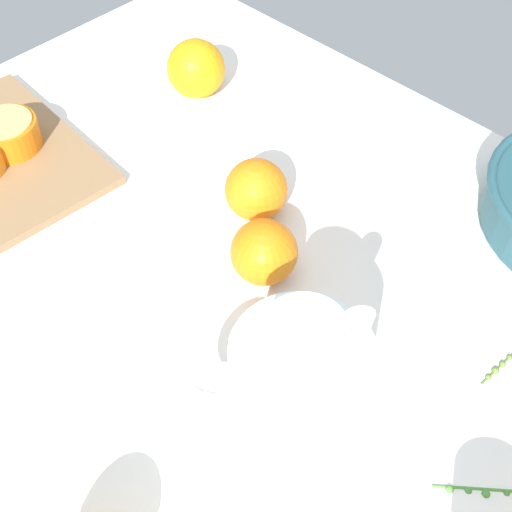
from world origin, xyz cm
name	(u,v)px	position (x,y,z in cm)	size (l,w,h in cm)	color
ground_plane	(246,311)	(0.00, 0.00, -1.50)	(123.85, 93.69, 3.00)	white
juice_pitcher	(298,389)	(13.95, -6.92, 6.40)	(14.64, 14.80, 17.68)	white
orange_half_1	(8,134)	(-41.83, -4.02, 3.38)	(8.49, 8.49, 4.28)	orange
loose_orange_0	(256,190)	(-9.33, 11.35, 3.96)	(7.93, 7.93, 7.93)	orange
loose_orange_3	(196,69)	(-33.39, 23.28, 4.37)	(8.73, 8.73, 8.73)	orange
loose_orange_4	(264,252)	(-1.53, 4.63, 3.95)	(7.91, 7.91, 7.91)	orange
herb_sprig_0	(499,367)	(25.54, 12.82, 0.27)	(1.02, 6.22, 0.90)	#556F2F
herb_sprig_1	(476,490)	(31.04, -0.44, 0.25)	(7.02, 6.00, 0.82)	#468535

